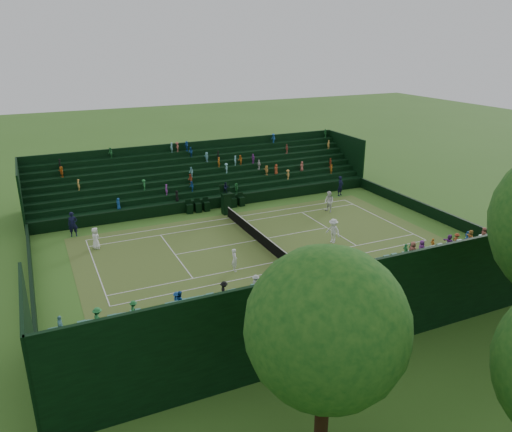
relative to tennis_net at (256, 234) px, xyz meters
The scene contains 17 objects.
ground 0.53m from the tennis_net, ahead, with size 160.00×160.00×0.00m, color #3B6B22.
court_surface 0.52m from the tennis_net, ahead, with size 12.97×26.77×0.01m, color #437928.
perimeter_wall_north 15.89m from the tennis_net, 90.00° to the left, with size 17.17×0.20×1.00m, color black.
perimeter_wall_south 15.89m from the tennis_net, 90.00° to the right, with size 17.17×0.20×1.00m, color black.
perimeter_wall_east 8.49m from the tennis_net, ahead, with size 0.20×31.77×1.00m, color black.
perimeter_wall_west 8.49m from the tennis_net, behind, with size 0.20×31.77×1.00m, color black.
north_grandstand 12.70m from the tennis_net, ahead, with size 6.60×32.00×4.90m.
south_grandstand 12.70m from the tennis_net, behind, with size 6.60×32.00×4.90m.
tennis_net is the anchor object (origin of this frame).
umpire_chair 6.66m from the tennis_net, behind, with size 0.92×0.92×2.90m.
courtside_chairs 8.13m from the tennis_net, behind, with size 0.56×5.52×1.21m.
player_near_west 11.90m from the tennis_net, 107.23° to the right, with size 0.81×0.53×1.65m, color white.
player_near_east 5.48m from the tennis_net, 39.93° to the right, with size 0.59×0.39×1.61m, color white.
player_far_west 9.27m from the tennis_net, 110.80° to the left, with size 0.92×0.72×1.90m, color white.
player_far_east 5.86m from the tennis_net, 61.53° to the left, with size 1.22×0.71×1.89m, color white.
line_judge_north 14.16m from the tennis_net, 119.44° to the left, with size 0.71×0.47×1.96m, color black.
line_judge_south 14.31m from the tennis_net, 118.36° to the right, with size 0.72×0.48×1.99m, color black.
Camera 1 is at (32.12, -14.83, 14.81)m, focal length 35.00 mm.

